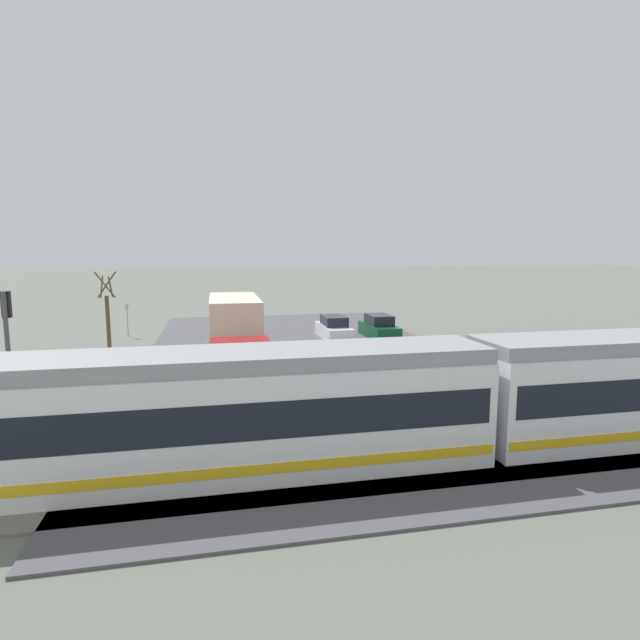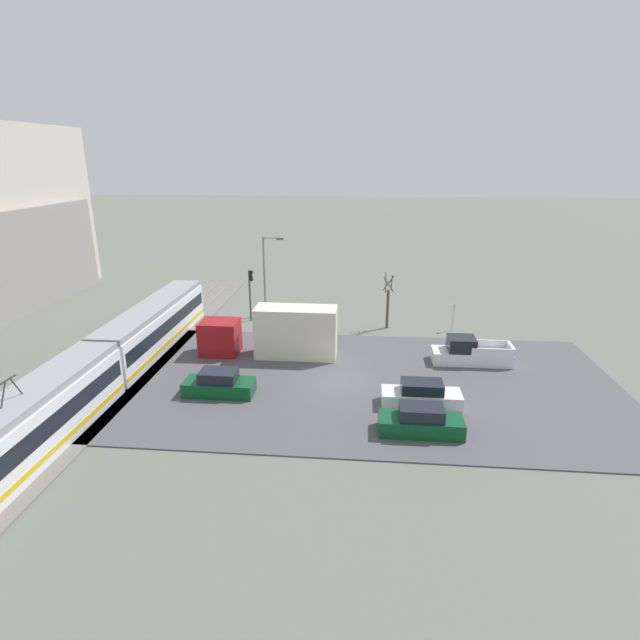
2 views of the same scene
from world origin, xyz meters
TOP-DOWN VIEW (x-y plane):
  - ground_plane at (0.00, 0.00)m, footprint 320.00×320.00m
  - road_surface at (0.00, 0.00)m, footprint 18.03×37.07m
  - rail_bed at (0.00, 14.77)m, footprint 53.11×4.40m
  - light_rail_tram at (-2.70, 14.77)m, footprint 31.92×2.72m
  - box_truck at (4.13, 4.74)m, footprint 2.37×10.25m
  - pickup_truck at (3.97, -9.41)m, footprint 1.94×5.64m
  - sedan_car_0 at (-2.59, 7.33)m, footprint 1.80×4.40m
  - sedan_car_1 at (-3.00, -5.23)m, footprint 1.74×4.74m
  - sedan_car_2 at (-6.17, -4.88)m, footprint 1.74×4.56m
  - traffic_light_pole at (12.34, 8.59)m, footprint 0.28×0.47m
  - street_tree at (11.41, -3.70)m, footprint 1.16×0.96m
  - no_parking_sign at (11.23, -9.32)m, footprint 0.32×0.08m

SIDE VIEW (x-z plane):
  - ground_plane at x=0.00m, z-range 0.00..0.00m
  - road_surface at x=0.00m, z-range 0.00..0.08m
  - rail_bed at x=0.00m, z-range -0.06..0.16m
  - sedan_car_1 at x=-3.00m, z-range -0.06..1.51m
  - sedan_car_0 at x=-2.59m, z-range -0.06..1.52m
  - sedan_car_2 at x=-6.17m, z-range -0.06..1.54m
  - pickup_truck at x=3.97m, z-range -0.16..1.78m
  - no_parking_sign at x=11.23m, z-range 0.26..2.66m
  - light_rail_tram at x=-2.70m, z-range -0.54..3.96m
  - box_truck at x=4.13m, z-range -0.07..3.71m
  - street_tree at x=11.41m, z-range -0.22..4.69m
  - traffic_light_pole at x=12.34m, z-range 0.73..5.42m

